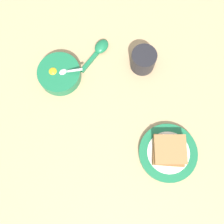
# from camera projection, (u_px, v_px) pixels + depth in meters

# --- Properties ---
(ground_plane) EXTENTS (3.00, 3.00, 0.00)m
(ground_plane) POSITION_uv_depth(u_px,v_px,m) (100.00, 122.00, 0.84)
(ground_plane) COLOR tan
(egg_bowl) EXTENTS (0.14, 0.14, 0.07)m
(egg_bowl) POSITION_uv_depth(u_px,v_px,m) (59.00, 74.00, 0.86)
(egg_bowl) COLOR #196B42
(egg_bowl) RESTS_ON ground_plane
(toast_plate) EXTENTS (0.18, 0.18, 0.02)m
(toast_plate) POSITION_uv_depth(u_px,v_px,m) (168.00, 153.00, 0.81)
(toast_plate) COLOR #196B42
(toast_plate) RESTS_ON ground_plane
(toast_sandwich) EXTENTS (0.13, 0.13, 0.04)m
(toast_sandwich) POSITION_uv_depth(u_px,v_px,m) (169.00, 150.00, 0.78)
(toast_sandwich) COLOR brown
(toast_sandwich) RESTS_ON toast_plate
(soup_spoon) EXTENTS (0.14, 0.08, 0.03)m
(soup_spoon) POSITION_uv_depth(u_px,v_px,m) (99.00, 49.00, 0.89)
(soup_spoon) COLOR #196B42
(soup_spoon) RESTS_ON ground_plane
(drinking_cup) EXTENTS (0.08, 0.08, 0.07)m
(drinking_cup) POSITION_uv_depth(u_px,v_px,m) (143.00, 60.00, 0.85)
(drinking_cup) COLOR black
(drinking_cup) RESTS_ON ground_plane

